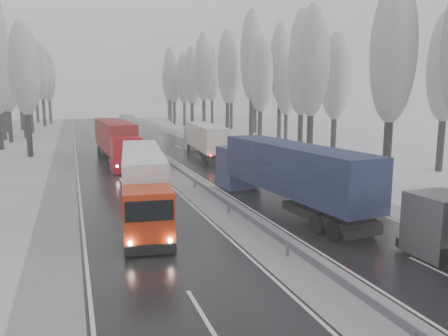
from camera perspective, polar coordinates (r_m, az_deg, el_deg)
ground at (r=17.63m, az=14.48°, el=-15.60°), size 260.00×260.00×0.00m
carriageway_right at (r=46.08m, az=-0.86°, el=0.33°), size 7.50×200.00×0.03m
carriageway_left at (r=43.96m, az=-13.96°, el=-0.40°), size 7.50×200.00×0.03m
median_slush at (r=44.72m, az=-7.26°, el=-0.02°), size 3.00×200.00×0.04m
shoulder_right at (r=47.85m, az=4.77°, el=0.65°), size 2.40×200.00×0.04m
shoulder_left at (r=43.80m, az=-20.42°, el=-0.75°), size 2.40×200.00×0.04m
median_guardrail at (r=44.62m, az=-7.27°, el=0.71°), size 0.12×200.00×0.76m
tree_16 at (r=37.74m, az=21.24°, el=13.89°), size 3.60×3.60×16.53m
tree_17 at (r=47.17m, az=27.12°, el=11.73°), size 3.60×3.60×15.54m
tree_18 at (r=46.73m, az=11.45°, el=13.42°), size 3.60×3.60×16.58m
tree_19 at (r=52.96m, az=14.40°, el=11.45°), size 3.60×3.60×14.57m
tree_20 at (r=55.42m, az=10.15°, el=12.25°), size 3.60×3.60×15.71m
tree_21 at (r=60.11m, az=10.19°, el=13.80°), size 3.60×3.60×18.62m
tree_22 at (r=64.37m, az=4.80°, el=12.06°), size 3.60×3.60×15.86m
tree_23 at (r=70.65m, az=8.18°, el=10.57°), size 3.60×3.60×13.55m
tree_24 at (r=69.87m, az=3.65°, el=14.29°), size 3.60×3.60×20.49m
tree_25 at (r=76.32m, az=7.37°, el=13.33°), size 3.60×3.60×19.44m
tree_26 at (r=79.20m, az=0.46°, el=12.96°), size 3.60×3.60×18.78m
tree_27 at (r=85.50m, az=4.15°, el=12.19°), size 3.60×3.60×17.62m
tree_28 at (r=88.99m, az=-2.69°, el=12.92°), size 3.60×3.60×19.62m
tree_29 at (r=95.06m, az=0.97°, el=12.13°), size 3.60×3.60×18.11m
tree_30 at (r=98.36m, az=-4.21°, el=11.93°), size 3.60×3.60×17.86m
tree_31 at (r=103.88m, az=-1.58°, el=12.08°), size 3.60×3.60×18.58m
tree_32 at (r=105.62m, az=-5.26°, el=11.57°), size 3.60×3.60×17.33m
tree_33 at (r=110.23m, az=-4.15°, el=10.50°), size 3.60×3.60×14.33m
tree_34 at (r=112.33m, az=-6.61°, el=11.52°), size 3.60×3.60×17.63m
tree_35 at (r=118.55m, az=-2.62°, el=11.66°), size 3.60×3.60×18.25m
tree_36 at (r=122.28m, az=-7.06°, el=12.12°), size 3.60×3.60×20.23m
tree_37 at (r=127.73m, az=-4.31°, el=10.95°), size 3.60×3.60×16.37m
tree_38 at (r=132.90m, az=-7.31°, el=11.29°), size 3.60×3.60×17.97m
tree_39 at (r=137.38m, az=-6.48°, el=10.77°), size 3.60×3.60×16.19m
tree_62 at (r=57.17m, az=-24.64°, el=11.67°), size 3.60×3.60×16.04m
tree_66 at (r=76.09m, az=-26.56°, el=10.41°), size 3.60×3.60×15.23m
tree_68 at (r=82.68m, az=-24.93°, el=11.01°), size 3.60×3.60×16.65m
tree_70 at (r=92.70m, az=-24.19°, el=10.98°), size 3.60×3.60×17.09m
tree_71 at (r=97.23m, az=-26.91°, el=11.63°), size 3.60×3.60×19.61m
tree_72 at (r=102.20m, az=-25.19°, el=9.99°), size 3.60×3.60×15.11m
tree_73 at (r=106.52m, az=-26.59°, el=10.56°), size 3.60×3.60×17.22m
tree_74 at (r=112.77m, az=-22.76°, el=11.51°), size 3.60×3.60×19.68m
tree_75 at (r=117.55m, az=-27.14°, el=10.77°), size 3.60×3.60×18.60m
tree_76 at (r=122.07m, az=-22.00°, el=11.02°), size 3.60×3.60×18.55m
tree_77 at (r=126.34m, az=-24.42°, el=9.56°), size 3.60×3.60×14.32m
tree_78 at (r=128.85m, az=-23.47°, el=11.10°), size 3.60×3.60×19.55m
tree_79 at (r=133.00m, az=-24.52°, el=10.27°), size 3.60×3.60×17.07m
truck_blue_box at (r=28.65m, az=7.74°, el=-0.31°), size 4.14×17.07×4.34m
truck_cream_box at (r=51.78m, az=-2.60°, el=3.91°), size 3.80×15.60×3.97m
box_truck_distant at (r=105.41m, az=-12.63°, el=6.11°), size 2.61×7.80×2.88m
truck_red_white at (r=27.77m, az=-10.53°, el=-1.26°), size 4.15×15.27×3.88m
truck_red_red at (r=49.00m, az=-13.95°, el=3.70°), size 3.45×17.72×4.52m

